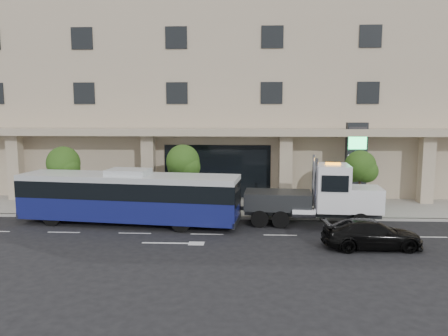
% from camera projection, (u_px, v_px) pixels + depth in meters
% --- Properties ---
extents(ground, '(120.00, 120.00, 0.00)m').
position_uv_depth(ground, '(209.00, 227.00, 25.39)').
color(ground, black).
rests_on(ground, ground).
extents(sidewalk, '(120.00, 6.00, 0.15)m').
position_uv_depth(sidewalk, '(215.00, 207.00, 30.33)').
color(sidewalk, gray).
rests_on(sidewalk, ground).
extents(curb, '(120.00, 0.30, 0.15)m').
position_uv_depth(curb, '(212.00, 217.00, 27.36)').
color(curb, gray).
rests_on(curb, ground).
extents(convention_center, '(60.00, 17.60, 20.00)m').
position_uv_depth(convention_center, '(222.00, 74.00, 39.34)').
color(convention_center, tan).
rests_on(convention_center, ground).
extents(tree_left, '(2.27, 2.20, 4.22)m').
position_uv_depth(tree_left, '(64.00, 165.00, 28.99)').
color(tree_left, '#422B19').
rests_on(tree_left, sidewalk).
extents(tree_mid, '(2.28, 2.20, 4.38)m').
position_uv_depth(tree_mid, '(183.00, 164.00, 28.61)').
color(tree_mid, '#422B19').
rests_on(tree_mid, sidewalk).
extents(tree_right, '(2.10, 2.00, 4.04)m').
position_uv_depth(tree_right, '(361.00, 168.00, 28.11)').
color(tree_right, '#422B19').
rests_on(tree_right, sidewalk).
extents(city_bus, '(13.29, 4.33, 3.31)m').
position_uv_depth(city_bus, '(129.00, 196.00, 25.83)').
color(city_bus, black).
rests_on(city_bus, ground).
extents(tow_truck, '(9.00, 2.78, 4.08)m').
position_uv_depth(tow_truck, '(318.00, 197.00, 25.65)').
color(tow_truck, '#2D3033').
rests_on(tow_truck, ground).
extents(black_sedan, '(4.93, 2.20, 1.41)m').
position_uv_depth(black_sedan, '(372.00, 234.00, 21.45)').
color(black_sedan, black).
rests_on(black_sedan, ground).
extents(signage_pylon, '(1.47, 0.63, 5.75)m').
position_uv_depth(signage_pylon, '(356.00, 163.00, 30.41)').
color(signage_pylon, black).
rests_on(signage_pylon, sidewalk).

